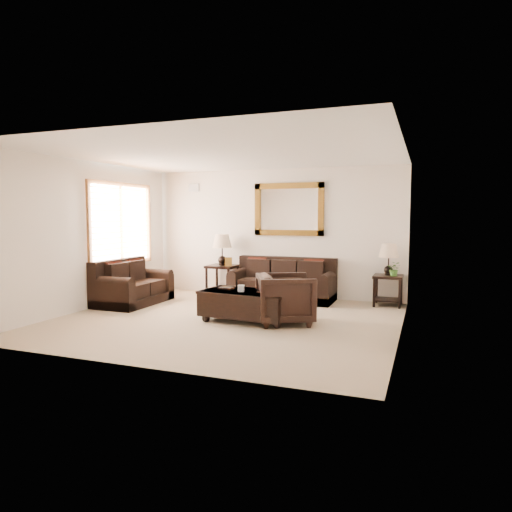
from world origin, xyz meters
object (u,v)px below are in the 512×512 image
at_px(loveseat, 131,287).
at_px(armchair, 285,296).
at_px(coffee_table, 247,302).
at_px(end_table_left, 222,256).
at_px(end_table_right, 388,265).
at_px(sofa, 283,285).

relative_size(loveseat, armchair, 1.76).
bearing_deg(loveseat, coffee_table, -102.61).
relative_size(end_table_left, end_table_right, 1.11).
bearing_deg(armchair, end_table_right, -60.29).
distance_m(sofa, end_table_left, 1.50).
bearing_deg(sofa, coffee_table, -89.48).
distance_m(loveseat, armchair, 3.36).
height_order(sofa, loveseat, loveseat).
distance_m(sofa, end_table_right, 2.12).
relative_size(sofa, armchair, 2.39).
relative_size(end_table_left, coffee_table, 0.86).
height_order(loveseat, armchair, armchair).
xyz_separation_m(end_table_left, end_table_right, (3.46, 0.03, -0.08)).
distance_m(end_table_left, armchair, 2.92).
height_order(end_table_right, armchair, end_table_right).
relative_size(end_table_right, coffee_table, 0.78).
bearing_deg(end_table_right, sofa, -177.10).
bearing_deg(sofa, end_table_right, 2.90).
distance_m(sofa, coffee_table, 2.04).
height_order(sofa, end_table_left, end_table_left).
distance_m(end_table_right, armchair, 2.53).
distance_m(loveseat, coffee_table, 2.75).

